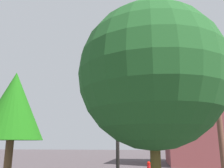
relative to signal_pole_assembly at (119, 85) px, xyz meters
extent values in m
cylinder|color=black|center=(-1.82, -0.35, -1.42)|extent=(0.20, 0.20, 7.08)
cylinder|color=black|center=(1.06, 0.24, 1.34)|extent=(5.79, 1.32, 0.14)
cylinder|color=black|center=(-0.52, -0.09, 0.84)|extent=(2.64, 0.61, 1.07)
cube|color=yellow|center=(-0.17, -0.02, 0.59)|extent=(0.37, 0.41, 1.10)
cube|color=black|center=(-0.20, 0.18, 0.59)|extent=(0.44, 0.11, 1.22)
sphere|color=maroon|center=(-0.14, -0.21, 0.93)|extent=(0.22, 0.22, 0.22)
cylinder|color=yellow|center=(-0.13, -0.27, 0.98)|extent=(0.25, 0.17, 0.23)
sphere|color=#FFFC14|center=(-0.14, -0.21, 0.59)|extent=(0.22, 0.22, 0.22)
cylinder|color=yellow|center=(-0.13, -0.27, 0.64)|extent=(0.25, 0.17, 0.23)
sphere|color=#0B621E|center=(-0.14, -0.21, 0.25)|extent=(0.22, 0.22, 0.22)
cylinder|color=yellow|center=(-0.13, -0.27, 0.30)|extent=(0.25, 0.17, 0.23)
cube|color=gold|center=(1.47, 0.32, 0.59)|extent=(0.37, 0.41, 1.10)
cube|color=black|center=(1.44, 0.52, 0.59)|extent=(0.44, 0.11, 1.22)
sphere|color=maroon|center=(1.50, 0.12, 0.93)|extent=(0.22, 0.22, 0.22)
cylinder|color=gold|center=(1.51, 0.06, 0.98)|extent=(0.25, 0.17, 0.23)
sphere|color=#FFFC14|center=(1.50, 0.12, 0.59)|extent=(0.22, 0.22, 0.22)
cylinder|color=gold|center=(1.51, 0.06, 0.64)|extent=(0.25, 0.17, 0.23)
sphere|color=#0B621E|center=(1.50, 0.12, 0.25)|extent=(0.22, 0.22, 0.22)
cylinder|color=gold|center=(1.51, 0.06, 0.30)|extent=(0.25, 0.17, 0.23)
cube|color=yellow|center=(3.12, 0.66, 0.59)|extent=(0.40, 0.43, 1.10)
cube|color=black|center=(3.07, 0.85, 0.59)|extent=(0.44, 0.15, 1.22)
sphere|color=maroon|center=(3.17, 0.46, 0.93)|extent=(0.22, 0.22, 0.22)
cylinder|color=yellow|center=(3.18, 0.41, 0.98)|extent=(0.26, 0.19, 0.23)
sphere|color=#FFFC14|center=(3.17, 0.46, 0.59)|extent=(0.22, 0.22, 0.22)
cylinder|color=yellow|center=(3.18, 0.41, 0.64)|extent=(0.26, 0.19, 0.23)
sphere|color=#0B621E|center=(3.17, 0.46, 0.25)|extent=(0.22, 0.22, 0.22)
cylinder|color=yellow|center=(3.18, 0.41, 0.30)|extent=(0.26, 0.19, 0.23)
cube|color=yellow|center=(-2.16, -0.42, -0.06)|extent=(0.42, 0.39, 1.10)
cube|color=black|center=(-1.96, -0.38, -0.06)|extent=(0.13, 0.44, 1.22)
sphere|color=maroon|center=(-2.36, -0.46, 0.28)|extent=(0.22, 0.22, 0.22)
cylinder|color=yellow|center=(-2.42, -0.48, 0.33)|extent=(0.18, 0.25, 0.23)
sphere|color=#FFFC14|center=(-2.36, -0.46, -0.06)|extent=(0.22, 0.22, 0.22)
cylinder|color=yellow|center=(-2.42, -0.48, -0.01)|extent=(0.18, 0.25, 0.23)
sphere|color=#0B621E|center=(-2.36, -0.46, -0.40)|extent=(0.22, 0.22, 0.22)
cylinder|color=yellow|center=(-2.42, -0.48, -0.35)|extent=(0.18, 0.25, 0.23)
cube|color=white|center=(1.35, 0.30, 1.64)|extent=(0.92, 0.21, 0.26)
cube|color=#127A24|center=(1.35, 0.30, 1.64)|extent=(0.89, 0.21, 0.22)
cube|color=white|center=(-1.82, -0.35, -0.96)|extent=(0.21, 0.92, 0.26)
cube|color=#216F23|center=(-1.82, -0.35, -0.96)|extent=(0.21, 0.89, 0.22)
cylinder|color=brown|center=(-1.02, 5.08, -0.83)|extent=(0.28, 0.28, 8.26)
cube|color=brown|center=(-1.02, 5.08, 2.71)|extent=(1.70, 0.84, 0.12)
sphere|color=red|center=(-3.82, 1.34, -4.24)|extent=(0.22, 0.22, 0.22)
sphere|color=#1E5222|center=(4.51, 1.67, -0.84)|extent=(4.82, 4.82, 4.82)
cylinder|color=brown|center=(2.10, -4.65, -3.92)|extent=(0.34, 0.34, 2.08)
cone|color=#1C6713|center=(2.10, -4.65, -1.31)|extent=(2.83, 2.83, 3.14)
cube|color=brown|center=(-12.67, 5.95, -0.55)|extent=(7.74, 5.76, 8.82)
cube|color=#4A4D4D|center=(-12.67, 5.95, 4.01)|extent=(8.04, 6.06, 0.30)
cube|color=#A5B7C6|center=(-14.96, 8.85, -2.98)|extent=(0.90, 0.04, 1.20)
cube|color=#A5B7C6|center=(-13.69, 8.85, -0.35)|extent=(0.90, 0.04, 1.20)
cube|color=#A5B7C6|center=(-14.80, 8.85, -3.00)|extent=(0.90, 0.04, 1.20)
camera|label=1|loc=(12.22, 1.57, -3.01)|focal=38.52mm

